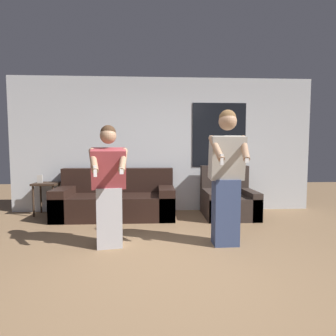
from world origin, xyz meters
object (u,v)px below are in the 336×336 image
at_px(person_left, 109,187).
at_px(armchair, 228,201).
at_px(side_table, 46,189).
at_px(person_right, 226,177).
at_px(couch, 116,201).

bearing_deg(person_left, armchair, 37.05).
bearing_deg(side_table, armchair, -4.34).
bearing_deg(person_left, person_right, -0.22).
relative_size(couch, person_right, 1.21).
bearing_deg(armchair, person_left, -142.95).
bearing_deg(person_right, side_table, 149.82).
bearing_deg(side_table, couch, -8.84).
xyz_separation_m(couch, armchair, (2.11, -0.05, -0.01)).
bearing_deg(person_right, couch, 136.98).
xyz_separation_m(armchair, side_table, (-3.47, 0.26, 0.22)).
bearing_deg(couch, armchair, -1.39).
bearing_deg(armchair, couch, 178.61).
xyz_separation_m(person_left, person_right, (1.52, -0.01, 0.12)).
distance_m(couch, person_right, 2.34).
bearing_deg(person_right, armchair, 73.11).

